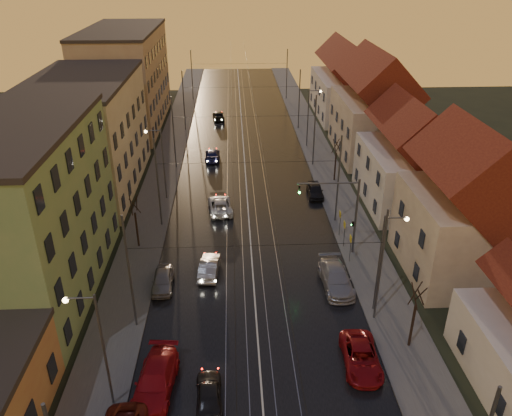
{
  "coord_description": "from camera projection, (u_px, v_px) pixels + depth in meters",
  "views": [
    {
      "loc": [
        -1.4,
        -19.44,
        23.7
      ],
      "look_at": [
        0.58,
        21.93,
        2.75
      ],
      "focal_mm": 35.0,
      "sensor_mm": 36.0,
      "label": 1
    }
  ],
  "objects": [
    {
      "name": "catenary_pole_l_2",
      "position": [
        158.0,
        184.0,
        47.08
      ],
      "size": [
        0.16,
        0.16,
        9.0
      ],
      "primitive_type": "cylinder",
      "color": "#595B60",
      "rests_on": "ground"
    },
    {
      "name": "parked_left_2",
      "position": [
        155.0,
        380.0,
        30.13
      ],
      "size": [
        2.74,
        5.65,
        1.59
      ],
      "primitive_type": "imported",
      "rotation": [
        0.0,
        0.0,
        -0.1
      ],
      "color": "#9F0F17",
      "rests_on": "ground"
    },
    {
      "name": "catenary_pole_l_5",
      "position": [
        192.0,
        75.0,
        89.86
      ],
      "size": [
        0.16,
        0.16,
        9.0
      ],
      "primitive_type": "cylinder",
      "color": "#595B60",
      "rests_on": "ground"
    },
    {
      "name": "street_lamp_3",
      "position": [
        310.0,
        112.0,
        67.27
      ],
      "size": [
        1.75,
        0.32,
        8.0
      ],
      "color": "#595B60",
      "rests_on": "ground"
    },
    {
      "name": "bare_tree_1",
      "position": [
        414.0,
        318.0,
        32.75
      ],
      "size": [
        1.09,
        1.09,
        5.11
      ],
      "color": "black",
      "rests_on": "ground"
    },
    {
      "name": "parked_right_2",
      "position": [
        315.0,
        190.0,
        54.8
      ],
      "size": [
        1.77,
        4.14,
        1.39
      ],
      "primitive_type": "imported",
      "rotation": [
        0.0,
        0.0,
        -0.03
      ],
      "color": "black",
      "rests_on": "ground"
    },
    {
      "name": "tram_rail_1",
      "position": [
        239.0,
        163.0,
        63.68
      ],
      "size": [
        0.06,
        120.0,
        0.03
      ],
      "primitive_type": "cube",
      "color": "gray",
      "rests_on": "road"
    },
    {
      "name": "tram_rail_3",
      "position": [
        262.0,
        163.0,
        63.81
      ],
      "size": [
        0.06,
        120.0,
        0.03
      ],
      "primitive_type": "cube",
      "color": "gray",
      "rests_on": "road"
    },
    {
      "name": "tram_rail_0",
      "position": [
        227.0,
        164.0,
        63.62
      ],
      "size": [
        0.06,
        120.0,
        0.03
      ],
      "primitive_type": "cube",
      "color": "gray",
      "rests_on": "road"
    },
    {
      "name": "sidewalk_right",
      "position": [
        322.0,
        162.0,
        64.13
      ],
      "size": [
        4.0,
        120.0,
        0.15
      ],
      "primitive_type": "cube",
      "color": "#4C4C4C",
      "rests_on": "ground"
    },
    {
      "name": "tram_rail_2",
      "position": [
        251.0,
        163.0,
        63.75
      ],
      "size": [
        0.06,
        120.0,
        0.03
      ],
      "primitive_type": "cube",
      "color": "gray",
      "rests_on": "road"
    },
    {
      "name": "traffic_light_mast",
      "position": [
        345.0,
        208.0,
        42.39
      ],
      "size": [
        5.3,
        0.32,
        7.2
      ],
      "color": "#595B60",
      "rests_on": "ground"
    },
    {
      "name": "street_lamp_2",
      "position": [
        160.0,
        157.0,
        52.23
      ],
      "size": [
        1.75,
        0.32,
        8.0
      ],
      "color": "#595B60",
      "rests_on": "ground"
    },
    {
      "name": "house_right_1",
      "position": [
        466.0,
        213.0,
        39.72
      ],
      "size": [
        8.67,
        10.2,
        10.8
      ],
      "color": "tan",
      "rests_on": "ground"
    },
    {
      "name": "parked_right_0",
      "position": [
        361.0,
        357.0,
        32.04
      ],
      "size": [
        2.51,
        5.01,
        1.36
      ],
      "primitive_type": "imported",
      "rotation": [
        0.0,
        0.0,
        -0.05
      ],
      "color": "maroon",
      "rests_on": "ground"
    },
    {
      "name": "street_lamp_1",
      "position": [
        384.0,
        255.0,
        35.18
      ],
      "size": [
        1.75,
        0.32,
        8.0
      ],
      "color": "#595B60",
      "rests_on": "ground"
    },
    {
      "name": "driving_car_3",
      "position": [
        212.0,
        155.0,
        64.69
      ],
      "size": [
        1.89,
        4.55,
        1.31
      ],
      "primitive_type": "imported",
      "rotation": [
        0.0,
        0.0,
        3.15
      ],
      "color": "#171A47",
      "rests_on": "ground"
    },
    {
      "name": "catenary_pole_r_3",
      "position": [
        314.0,
        131.0,
        61.18
      ],
      "size": [
        0.16,
        0.16,
        9.0
      ],
      "primitive_type": "cylinder",
      "color": "#595B60",
      "rests_on": "ground"
    },
    {
      "name": "apartment_left_3",
      "position": [
        126.0,
        79.0,
        75.88
      ],
      "size": [
        10.0,
        24.0,
        14.0
      ],
      "primitive_type": "cube",
      "color": "#997B63",
      "rests_on": "ground"
    },
    {
      "name": "catenary_pole_l_3",
      "position": [
        174.0,
        133.0,
        60.45
      ],
      "size": [
        0.16,
        0.16,
        9.0
      ],
      "primitive_type": "cylinder",
      "color": "#595B60",
      "rests_on": "ground"
    },
    {
      "name": "catenary_pole_r_2",
      "position": [
        338.0,
        180.0,
        47.81
      ],
      "size": [
        0.16,
        0.16,
        9.0
      ],
      "primitive_type": "cylinder",
      "color": "#595B60",
      "rests_on": "ground"
    },
    {
      "name": "driving_car_4",
      "position": [
        219.0,
        116.0,
        80.4
      ],
      "size": [
        2.16,
        4.45,
        1.46
      ],
      "primitive_type": "imported",
      "rotation": [
        0.0,
        0.0,
        3.24
      ],
      "color": "black",
      "rests_on": "ground"
    },
    {
      "name": "driving_car_2",
      "position": [
        220.0,
        205.0,
        51.56
      ],
      "size": [
        2.8,
        5.19,
        1.38
      ],
      "primitive_type": "imported",
      "rotation": [
        0.0,
        0.0,
        3.24
      ],
      "color": "beige",
      "rests_on": "ground"
    },
    {
      "name": "driving_car_0",
      "position": [
        209.0,
        393.0,
        29.43
      ],
      "size": [
        1.73,
        3.9,
        1.3
      ],
      "primitive_type": "imported",
      "rotation": [
        0.0,
        0.0,
        3.19
      ],
      "color": "black",
      "rests_on": "ground"
    },
    {
      "name": "catenary_pole_l_1",
      "position": [
        130.0,
        274.0,
        33.71
      ],
      "size": [
        0.16,
        0.16,
        9.0
      ],
      "primitive_type": "cylinder",
      "color": "#595B60",
      "rests_on": "ground"
    },
    {
      "name": "bare_tree_2",
      "position": [
        336.0,
        161.0,
        57.71
      ],
      "size": [
        1.09,
        1.09,
        5.11
      ],
      "color": "black",
      "rests_on": "ground"
    },
    {
      "name": "catenary_pole_l_4",
      "position": [
        184.0,
        101.0,
        73.82
      ],
      "size": [
        0.16,
        0.16,
        9.0
      ],
      "primitive_type": "cylinder",
      "color": "#595B60",
      "rests_on": "ground"
    },
    {
      "name": "catenary_pole_r_4",
      "position": [
        299.0,
        100.0,
        74.55
      ],
      "size": [
        0.16,
        0.16,
        9.0
      ],
      "primitive_type": "cylinder",
      "color": "#595B60",
      "rests_on": "ground"
    },
    {
      "name": "apartment_left_2",
      "position": [
        87.0,
        136.0,
        54.94
      ],
      "size": [
        10.0,
        20.0,
        12.0
      ],
      "primitive_type": "cube",
      "color": "#B2AA89",
      "rests_on": "ground"
    },
    {
      "name": "catenary_pole_r_5",
      "position": [
        287.0,
        74.0,
        90.6
      ],
      "size": [
        0.16,
        0.16,
        9.0
      ],
      "primitive_type": "cylinder",
      "color": "#595B60",
      "rests_on": "ground"
    },
    {
      "name": "parked_left_3",
      "position": [
        163.0,
        280.0,
        39.68
      ],
      "size": [
        1.66,
        4.0,
        1.36
      ],
      "primitive_type": "imported",
      "rotation": [
        0.0,
        0.0,
        0.01
      ],
      "color": "gray",
      "rests_on": "ground"
    },
    {
      "name": "catenary_pole_r_1",
      "position": [
        381.0,
        267.0,
        34.44
      ],
      "size": [
        0.16,
        0.16,
        9.0
      ],
      "primitive_type": "cylinder",
      "color": "#595B60",
      "rests_on": "ground"
    },
    {
      "name": "road",
      "position": [
        245.0,
        164.0,
        63.73
      ],
      "size": [
        16.0,
        120.0,
        0.04
      ],
      "primitive_type": "cube",
      "color": "black",
      "rests_on": "ground"
    },
    {
      "name": "house_right_3",
      "position": [
        375.0,
        111.0,
        64.52
      ],
      "size": [
        9.18,
        14.28,
        11.5
      ],
      "color": "tan",
      "rests_on": "ground"
    },
    {
      "name": "house_right_4",
      "position": [
        345.0,
        85.0,
        80.91
      ],
      "size": [
        9.18,
        16.32,
        10.0
      ],
      "color": "silver",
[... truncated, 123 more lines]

